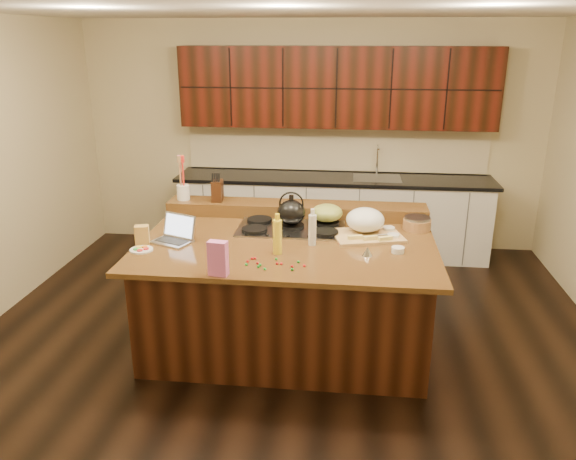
# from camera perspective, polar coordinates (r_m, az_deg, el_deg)

# --- Properties ---
(room) EXTENTS (5.52, 5.02, 2.72)m
(room) POSITION_cam_1_polar(r_m,az_deg,el_deg) (4.45, -0.07, 4.05)
(room) COLOR black
(room) RESTS_ON ground
(island) EXTENTS (2.40, 1.60, 0.92)m
(island) POSITION_cam_1_polar(r_m,az_deg,el_deg) (4.76, -0.07, -6.31)
(island) COLOR black
(island) RESTS_ON ground
(back_ledge) EXTENTS (2.40, 0.30, 0.12)m
(back_ledge) POSITION_cam_1_polar(r_m,az_deg,el_deg) (5.22, 0.82, 2.12)
(back_ledge) COLOR black
(back_ledge) RESTS_ON island
(cooktop) EXTENTS (0.92, 0.52, 0.05)m
(cooktop) POSITION_cam_1_polar(r_m,az_deg,el_deg) (4.85, 0.34, 0.24)
(cooktop) COLOR gray
(cooktop) RESTS_ON island
(back_counter) EXTENTS (3.70, 0.66, 2.40)m
(back_counter) POSITION_cam_1_polar(r_m,az_deg,el_deg) (6.67, 4.73, 5.87)
(back_counter) COLOR silver
(back_counter) RESTS_ON ground
(kettle) EXTENTS (0.25, 0.25, 0.22)m
(kettle) POSITION_cam_1_polar(r_m,az_deg,el_deg) (4.81, 0.34, 1.80)
(kettle) COLOR black
(kettle) RESTS_ON cooktop
(green_bowl) EXTENTS (0.34, 0.34, 0.15)m
(green_bowl) POSITION_cam_1_polar(r_m,az_deg,el_deg) (4.92, 3.98, 1.75)
(green_bowl) COLOR olive
(green_bowl) RESTS_ON cooktop
(laptop) EXTENTS (0.37, 0.34, 0.21)m
(laptop) POSITION_cam_1_polar(r_m,az_deg,el_deg) (4.66, -11.37, -0.42)
(laptop) COLOR #B7B7BC
(laptop) RESTS_ON island
(oil_bottle) EXTENTS (0.08, 0.08, 0.27)m
(oil_bottle) POSITION_cam_1_polar(r_m,az_deg,el_deg) (4.28, -1.08, -0.71)
(oil_bottle) COLOR yellow
(oil_bottle) RESTS_ON island
(vinegar_bottle) EXTENTS (0.08, 0.08, 0.25)m
(vinegar_bottle) POSITION_cam_1_polar(r_m,az_deg,el_deg) (4.47, 2.49, 0.00)
(vinegar_bottle) COLOR silver
(vinegar_bottle) RESTS_ON island
(wooden_tray) EXTENTS (0.64, 0.54, 0.23)m
(wooden_tray) POSITION_cam_1_polar(r_m,az_deg,el_deg) (4.74, 7.90, 0.67)
(wooden_tray) COLOR tan
(wooden_tray) RESTS_ON island
(ramekin_a) EXTENTS (0.12, 0.12, 0.04)m
(ramekin_a) POSITION_cam_1_polar(r_m,az_deg,el_deg) (4.42, 11.10, -1.99)
(ramekin_a) COLOR white
(ramekin_a) RESTS_ON island
(ramekin_b) EXTENTS (0.12, 0.12, 0.04)m
(ramekin_b) POSITION_cam_1_polar(r_m,az_deg,el_deg) (4.70, 10.63, -0.67)
(ramekin_b) COLOR white
(ramekin_b) RESTS_ON island
(ramekin_c) EXTENTS (0.13, 0.13, 0.04)m
(ramekin_c) POSITION_cam_1_polar(r_m,az_deg,el_deg) (4.86, 10.20, 0.04)
(ramekin_c) COLOR white
(ramekin_c) RESTS_ON island
(strainer_bowl) EXTENTS (0.25, 0.25, 0.09)m
(strainer_bowl) POSITION_cam_1_polar(r_m,az_deg,el_deg) (4.98, 12.96, 0.58)
(strainer_bowl) COLOR #996B3F
(strainer_bowl) RESTS_ON island
(kitchen_timer) EXTENTS (0.09, 0.09, 0.07)m
(kitchen_timer) POSITION_cam_1_polar(r_m,az_deg,el_deg) (4.31, 8.08, -2.16)
(kitchen_timer) COLOR silver
(kitchen_timer) RESTS_ON island
(pink_bag) EXTENTS (0.14, 0.09, 0.25)m
(pink_bag) POSITION_cam_1_polar(r_m,az_deg,el_deg) (3.93, -7.12, -2.88)
(pink_bag) COLOR pink
(pink_bag) RESTS_ON island
(candy_plate) EXTENTS (0.22, 0.22, 0.01)m
(candy_plate) POSITION_cam_1_polar(r_m,az_deg,el_deg) (4.53, -14.67, -1.95)
(candy_plate) COLOR white
(candy_plate) RESTS_ON island
(package_box) EXTENTS (0.13, 0.10, 0.15)m
(package_box) POSITION_cam_1_polar(r_m,az_deg,el_deg) (4.64, -14.60, -0.49)
(package_box) COLOR #BD9242
(package_box) RESTS_ON island
(utensil_crock) EXTENTS (0.14, 0.14, 0.14)m
(utensil_crock) POSITION_cam_1_polar(r_m,az_deg,el_deg) (5.39, -10.59, 3.79)
(utensil_crock) COLOR white
(utensil_crock) RESTS_ON back_ledge
(knife_block) EXTENTS (0.11, 0.16, 0.19)m
(knife_block) POSITION_cam_1_polar(r_m,az_deg,el_deg) (5.30, -7.18, 3.99)
(knife_block) COLOR black
(knife_block) RESTS_ON back_ledge
(gumdrop_0) EXTENTS (0.02, 0.02, 0.02)m
(gumdrop_0) POSITION_cam_1_polar(r_m,az_deg,el_deg) (4.13, -3.11, -3.38)
(gumdrop_0) COLOR red
(gumdrop_0) RESTS_ON island
(gumdrop_1) EXTENTS (0.02, 0.02, 0.02)m
(gumdrop_1) POSITION_cam_1_polar(r_m,az_deg,el_deg) (4.07, -3.02, -3.73)
(gumdrop_1) COLOR #198C26
(gumdrop_1) RESTS_ON island
(gumdrop_2) EXTENTS (0.02, 0.02, 0.02)m
(gumdrop_2) POSITION_cam_1_polar(r_m,az_deg,el_deg) (4.16, -4.12, -3.19)
(gumdrop_2) COLOR red
(gumdrop_2) RESTS_ON island
(gumdrop_3) EXTENTS (0.02, 0.02, 0.02)m
(gumdrop_3) POSITION_cam_1_polar(r_m,az_deg,el_deg) (4.11, -4.26, -3.51)
(gumdrop_3) COLOR #198C26
(gumdrop_3) RESTS_ON island
(gumdrop_4) EXTENTS (0.02, 0.02, 0.02)m
(gumdrop_4) POSITION_cam_1_polar(r_m,az_deg,el_deg) (4.07, 1.67, -3.66)
(gumdrop_4) COLOR red
(gumdrop_4) RESTS_ON island
(gumdrop_5) EXTENTS (0.02, 0.02, 0.02)m
(gumdrop_5) POSITION_cam_1_polar(r_m,az_deg,el_deg) (4.09, -2.86, -3.56)
(gumdrop_5) COLOR #198C26
(gumdrop_5) RESTS_ON island
(gumdrop_6) EXTENTS (0.02, 0.02, 0.02)m
(gumdrop_6) POSITION_cam_1_polar(r_m,az_deg,el_deg) (4.21, -3.67, -2.90)
(gumdrop_6) COLOR red
(gumdrop_6) RESTS_ON island
(gumdrop_7) EXTENTS (0.02, 0.02, 0.02)m
(gumdrop_7) POSITION_cam_1_polar(r_m,az_deg,el_deg) (4.02, -2.37, -3.97)
(gumdrop_7) COLOR #198C26
(gumdrop_7) RESTS_ON island
(gumdrop_8) EXTENTS (0.02, 0.02, 0.02)m
(gumdrop_8) POSITION_cam_1_polar(r_m,az_deg,el_deg) (4.22, -3.36, -2.88)
(gumdrop_8) COLOR red
(gumdrop_8) RESTS_ON island
(gumdrop_9) EXTENTS (0.02, 0.02, 0.02)m
(gumdrop_9) POSITION_cam_1_polar(r_m,az_deg,el_deg) (4.01, 0.43, -4.01)
(gumdrop_9) COLOR #198C26
(gumdrop_9) RESTS_ON island
(gumdrop_10) EXTENTS (0.02, 0.02, 0.02)m
(gumdrop_10) POSITION_cam_1_polar(r_m,az_deg,el_deg) (4.12, -1.12, -3.41)
(gumdrop_10) COLOR red
(gumdrop_10) RESTS_ON island
(gumdrop_11) EXTENTS (0.02, 0.02, 0.02)m
(gumdrop_11) POSITION_cam_1_polar(r_m,az_deg,el_deg) (4.14, 1.06, -3.25)
(gumdrop_11) COLOR #198C26
(gumdrop_11) RESTS_ON island
(gumdrop_12) EXTENTS (0.02, 0.02, 0.02)m
(gumdrop_12) POSITION_cam_1_polar(r_m,az_deg,el_deg) (4.11, -0.70, -3.45)
(gumdrop_12) COLOR red
(gumdrop_12) RESTS_ON island
(gumdrop_13) EXTENTS (0.02, 0.02, 0.02)m
(gumdrop_13) POSITION_cam_1_polar(r_m,az_deg,el_deg) (4.20, -1.21, -2.96)
(gumdrop_13) COLOR #198C26
(gumdrop_13) RESTS_ON island
(gumdrop_14) EXTENTS (0.02, 0.02, 0.02)m
(gumdrop_14) POSITION_cam_1_polar(r_m,az_deg,el_deg) (4.07, 0.42, -3.70)
(gumdrop_14) COLOR red
(gumdrop_14) RESTS_ON island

